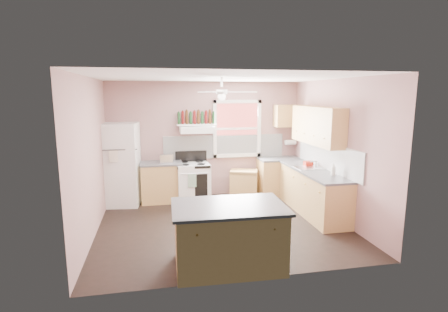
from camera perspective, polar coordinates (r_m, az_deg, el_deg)
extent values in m
plane|color=black|center=(6.68, -0.34, -11.10)|extent=(4.50, 4.50, 0.00)
plane|color=white|center=(6.23, -0.37, 12.72)|extent=(4.50, 4.50, 0.00)
cube|color=#8D6664|center=(8.29, -3.02, 2.70)|extent=(4.50, 0.05, 2.70)
cube|color=#8D6664|center=(7.10, 17.97, 0.98)|extent=(0.05, 4.00, 2.70)
cube|color=#8D6664|center=(6.30, -21.12, -0.31)|extent=(0.05, 4.00, 2.70)
cube|color=white|center=(8.35, 0.09, 1.56)|extent=(2.90, 0.03, 0.55)
cube|color=white|center=(7.37, 16.50, -0.01)|extent=(0.03, 2.60, 0.55)
cube|color=maroon|center=(8.36, 2.12, 4.49)|extent=(1.00, 0.02, 1.20)
cube|color=white|center=(8.34, 2.16, 4.48)|extent=(1.16, 0.07, 1.36)
cube|color=white|center=(7.95, -16.49, -1.31)|extent=(0.85, 0.83, 1.80)
cube|color=#B1864A|center=(8.06, -10.11, -4.32)|extent=(0.90, 0.60, 0.86)
cube|color=#464649|center=(7.96, -10.21, -1.18)|extent=(0.92, 0.62, 0.04)
cube|color=silver|center=(7.91, -9.42, -0.42)|extent=(0.29, 0.17, 0.18)
cube|color=white|center=(8.05, -5.11, -4.22)|extent=(0.77, 0.68, 0.86)
cube|color=white|center=(7.96, -4.39, 4.33)|extent=(0.78, 0.50, 0.14)
cube|color=white|center=(8.07, -4.50, 5.12)|extent=(0.90, 0.26, 0.03)
cube|color=#B1864A|center=(8.37, 3.25, -4.44)|extent=(0.74, 0.61, 0.64)
cube|color=#B1864A|center=(8.58, 9.03, -3.41)|extent=(1.00, 0.60, 0.86)
cube|color=#B1864A|center=(7.41, 14.25, -5.76)|extent=(0.60, 2.20, 0.86)
cube|color=#464649|center=(8.49, 9.11, -0.46)|extent=(1.02, 0.62, 0.04)
cube|color=#464649|center=(7.30, 14.33, -2.37)|extent=(0.62, 2.22, 0.04)
cube|color=silver|center=(7.47, 13.68, -1.94)|extent=(0.55, 0.45, 0.03)
cylinder|color=silver|center=(7.52, 14.81, -1.32)|extent=(0.03, 0.03, 0.14)
cube|color=#B1864A|center=(7.40, 14.95, 4.84)|extent=(0.33, 1.80, 0.76)
cube|color=#B1864A|center=(8.55, 10.26, 6.48)|extent=(0.60, 0.33, 0.52)
cylinder|color=white|center=(8.69, 10.79, 2.21)|extent=(0.26, 0.12, 0.12)
cube|color=#B1864A|center=(5.02, 0.78, -13.16)|extent=(1.51, 0.98, 0.86)
cube|color=#464649|center=(4.86, 0.79, -8.28)|extent=(1.60, 1.07, 0.04)
cylinder|color=white|center=(6.23, -0.37, 10.42)|extent=(0.20, 0.20, 0.08)
imported|color=silver|center=(6.86, 17.43, -2.11)|extent=(0.11, 0.11, 0.24)
cube|color=#AF1F0F|center=(7.68, 13.59, -1.18)|extent=(0.20, 0.14, 0.10)
cylinder|color=#143819|center=(8.02, -7.37, 6.12)|extent=(0.06, 0.06, 0.27)
cylinder|color=#590F0F|center=(8.03, -6.74, 6.20)|extent=(0.06, 0.06, 0.29)
cylinder|color=#3F230F|center=(8.03, -6.10, 6.29)|extent=(0.06, 0.06, 0.31)
cylinder|color=#143819|center=(8.04, -5.47, 6.16)|extent=(0.06, 0.06, 0.27)
cylinder|color=#590F0F|center=(8.05, -4.84, 6.25)|extent=(0.06, 0.06, 0.29)
cylinder|color=#3F230F|center=(8.06, -4.20, 6.33)|extent=(0.06, 0.06, 0.31)
cylinder|color=#143819|center=(8.08, -3.57, 6.20)|extent=(0.06, 0.06, 0.27)
cylinder|color=#590F0F|center=(8.09, -2.95, 6.29)|extent=(0.06, 0.06, 0.29)
cylinder|color=#3F230F|center=(8.10, -2.32, 6.37)|extent=(0.06, 0.06, 0.31)
cylinder|color=#143819|center=(8.12, -1.70, 6.24)|extent=(0.06, 0.06, 0.27)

